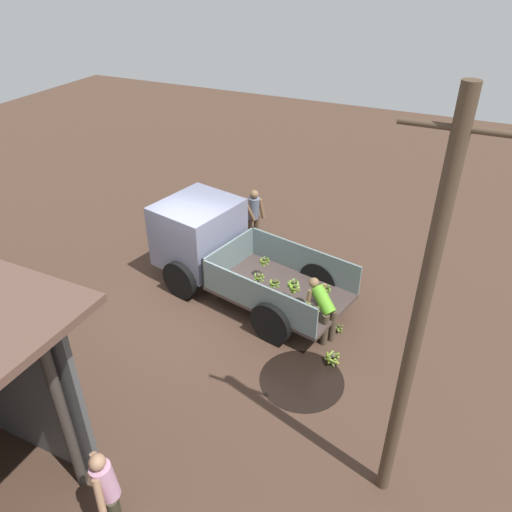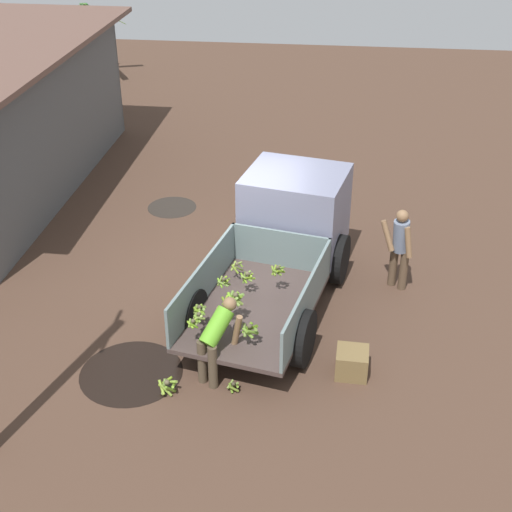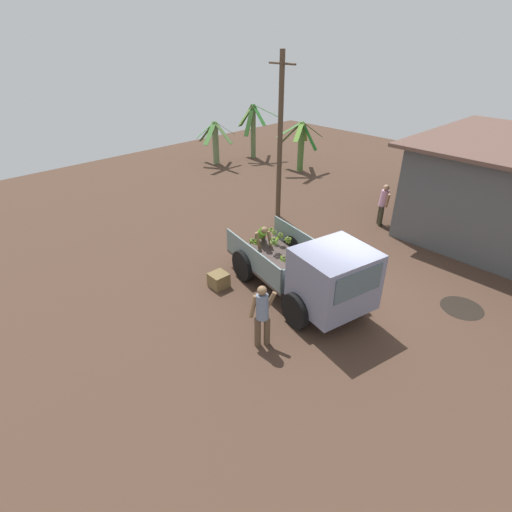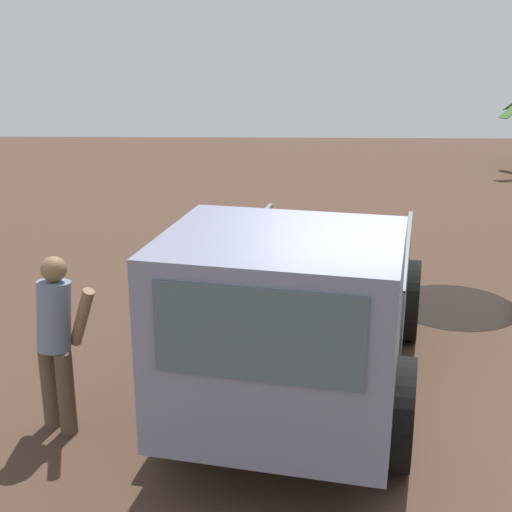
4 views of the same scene
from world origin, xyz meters
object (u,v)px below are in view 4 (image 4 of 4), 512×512
(cargo_truck, at_px, (292,325))
(wooden_crate_0, at_px, (186,300))
(person_worker_loading, at_px, (352,252))
(banana_bunch_on_ground_1, at_px, (325,292))
(banana_bunch_on_ground_0, at_px, (397,285))
(person_foreground_visitor, at_px, (56,336))

(cargo_truck, xyz_separation_m, wooden_crate_0, (-2.72, -1.25, -0.85))
(cargo_truck, height_order, person_worker_loading, cargo_truck)
(cargo_truck, bearing_deg, banana_bunch_on_ground_1, -177.46)
(banana_bunch_on_ground_0, bearing_deg, person_worker_loading, -55.51)
(person_worker_loading, xyz_separation_m, wooden_crate_0, (0.32, -2.10, -0.55))
(person_foreground_visitor, height_order, person_worker_loading, person_foreground_visitor)
(cargo_truck, bearing_deg, person_foreground_visitor, -80.28)
(banana_bunch_on_ground_1, bearing_deg, cargo_truck, -9.32)
(cargo_truck, relative_size, wooden_crate_0, 9.93)
(cargo_truck, xyz_separation_m, person_worker_loading, (-3.04, 0.85, -0.30))
(person_foreground_visitor, height_order, banana_bunch_on_ground_0, person_foreground_visitor)
(cargo_truck, height_order, wooden_crate_0, cargo_truck)
(person_worker_loading, relative_size, wooden_crate_0, 2.60)
(person_worker_loading, height_order, banana_bunch_on_ground_1, person_worker_loading)
(person_foreground_visitor, xyz_separation_m, banana_bunch_on_ground_0, (-3.44, 3.61, -0.76))
(banana_bunch_on_ground_1, height_order, wooden_crate_0, wooden_crate_0)
(person_foreground_visitor, xyz_separation_m, banana_bunch_on_ground_1, (-3.27, 2.62, -0.81))
(wooden_crate_0, bearing_deg, person_worker_loading, 98.63)
(cargo_truck, relative_size, person_worker_loading, 3.81)
(cargo_truck, xyz_separation_m, banana_bunch_on_ground_0, (-3.52, 1.54, -0.93))
(person_worker_loading, height_order, wooden_crate_0, person_worker_loading)
(person_foreground_visitor, distance_m, banana_bunch_on_ground_1, 4.27)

